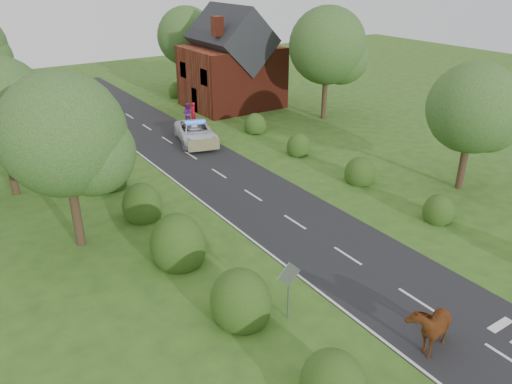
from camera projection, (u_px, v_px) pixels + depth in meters
ground at (416, 300)px, 20.19m from camera, size 120.00×120.00×0.00m
road at (227, 179)px, 31.51m from camera, size 6.00×70.00×0.02m
road_markings at (222, 196)px, 29.13m from camera, size 4.96×70.00×0.01m
hedgerow_left at (150, 214)px, 25.42m from camera, size 2.75×50.41×3.00m
hedgerow_right at (346, 168)px, 31.75m from camera, size 2.10×45.78×2.10m
tree_left_a at (70, 139)px, 21.99m from camera, size 5.74×5.60×8.38m
tree_left_b at (4, 110)px, 27.41m from camera, size 5.74×5.60×8.07m
tree_right_a at (477, 111)px, 28.30m from camera, size 5.33×5.20×7.56m
tree_right_b at (331, 49)px, 41.41m from camera, size 6.56×6.40×9.40m
tree_right_c at (190, 39)px, 51.22m from camera, size 6.15×6.00×8.58m
road_sign at (289, 282)px, 18.48m from camera, size 1.06×0.08×2.53m
house at (231, 66)px, 46.05m from camera, size 8.00×7.40×9.17m
cow at (429, 327)px, 17.48m from camera, size 2.49×1.79×1.59m
police_van at (196, 133)px, 37.63m from camera, size 3.91×6.00×1.68m
pedestrian_red at (193, 112)px, 42.32m from camera, size 0.76×0.67×1.74m
pedestrian_purple at (188, 113)px, 41.90m from camera, size 1.11×1.11×1.81m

